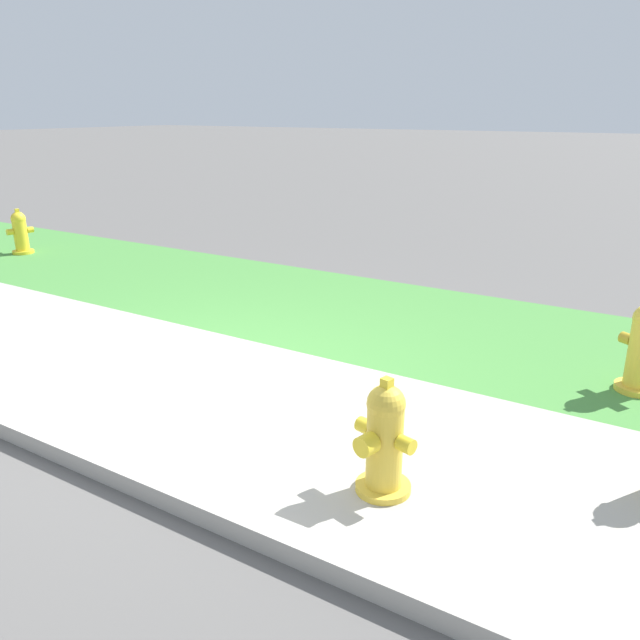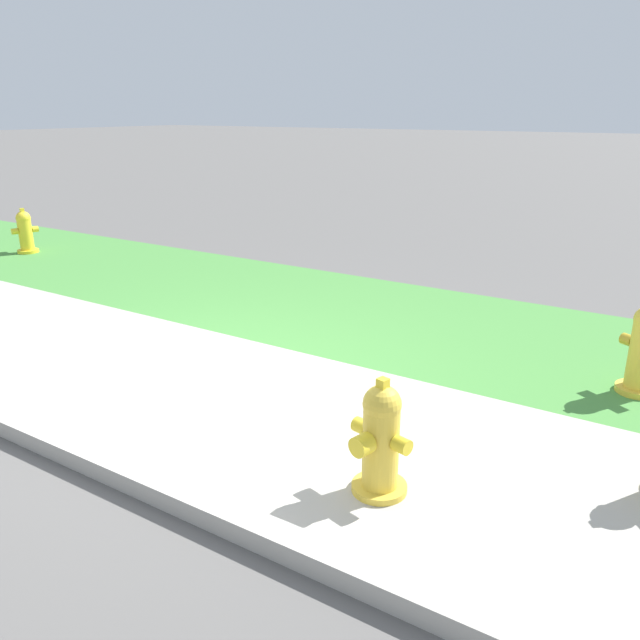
% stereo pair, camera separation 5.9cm
% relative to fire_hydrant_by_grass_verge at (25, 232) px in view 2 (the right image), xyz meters
% --- Properties ---
extents(ground_plane, '(120.00, 120.00, 0.00)m').
position_rel_fire_hydrant_by_grass_verge_xyz_m(ground_plane, '(5.67, -2.31, -0.32)').
color(ground_plane, '#5B5956').
extents(sidewalk_pavement, '(18.00, 2.19, 0.01)m').
position_rel_fire_hydrant_by_grass_verge_xyz_m(sidewalk_pavement, '(5.67, -2.31, -0.32)').
color(sidewalk_pavement, '#ADA89E').
rests_on(sidewalk_pavement, ground).
extents(grass_verge, '(18.00, 2.68, 0.01)m').
position_rel_fire_hydrant_by_grass_verge_xyz_m(grass_verge, '(5.67, 0.12, -0.32)').
color(grass_verge, '#47893D').
rests_on(grass_verge, ground).
extents(street_curb, '(18.00, 0.16, 0.12)m').
position_rel_fire_hydrant_by_grass_verge_xyz_m(street_curb, '(5.67, -3.48, -0.26)').
color(street_curb, '#ADA89E').
rests_on(street_curb, ground).
extents(fire_hydrant_by_grass_verge, '(0.37, 0.39, 0.68)m').
position_rel_fire_hydrant_by_grass_verge_xyz_m(fire_hydrant_by_grass_verge, '(0.00, 0.00, 0.00)').
color(fire_hydrant_by_grass_verge, yellow).
rests_on(fire_hydrant_by_grass_verge, ground).
extents(fire_hydrant_mid_block, '(0.40, 0.37, 0.72)m').
position_rel_fire_hydrant_by_grass_verge_xyz_m(fire_hydrant_mid_block, '(7.47, -2.76, 0.02)').
color(fire_hydrant_mid_block, gold).
rests_on(fire_hydrant_mid_block, ground).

